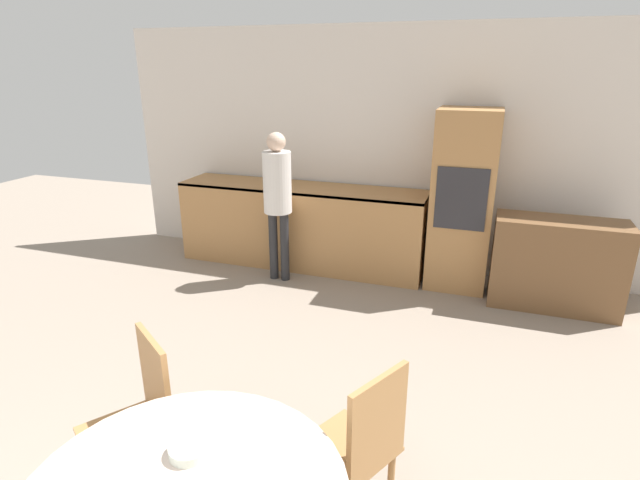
% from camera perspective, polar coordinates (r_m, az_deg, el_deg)
% --- Properties ---
extents(wall_back, '(6.31, 0.05, 2.60)m').
position_cam_1_polar(wall_back, '(5.56, 8.04, 9.97)').
color(wall_back, silver).
rests_on(wall_back, ground_plane).
extents(kitchen_counter, '(2.79, 0.60, 0.92)m').
position_cam_1_polar(kitchen_counter, '(5.67, -2.12, 1.76)').
color(kitchen_counter, '#AD7A47').
rests_on(kitchen_counter, ground_plane).
extents(oven_unit, '(0.60, 0.59, 1.80)m').
position_cam_1_polar(oven_unit, '(5.22, 15.95, 4.33)').
color(oven_unit, '#AD7A47').
rests_on(oven_unit, ground_plane).
extents(sideboard, '(1.15, 0.45, 0.86)m').
position_cam_1_polar(sideboard, '(5.16, 25.40, -2.53)').
color(sideboard, brown).
rests_on(sideboard, ground_plane).
extents(chair_far_left, '(0.56, 0.56, 0.92)m').
position_cam_1_polar(chair_far_left, '(2.84, -19.77, -18.16)').
color(chair_far_left, '#AD7A47').
rests_on(chair_far_left, ground_plane).
extents(chair_far_right, '(0.54, 0.54, 0.92)m').
position_cam_1_polar(chair_far_right, '(2.54, 4.75, -22.21)').
color(chair_far_right, '#AD7A47').
rests_on(chair_far_right, ground_plane).
extents(person_standing, '(0.29, 0.29, 1.57)m').
position_cam_1_polar(person_standing, '(5.13, -4.89, 5.68)').
color(person_standing, '#262628').
rests_on(person_standing, ground_plane).
extents(bowl_near, '(0.16, 0.16, 0.04)m').
position_cam_1_polar(bowl_near, '(2.16, -14.69, -22.15)').
color(bowl_near, silver).
rests_on(bowl_near, dining_table).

